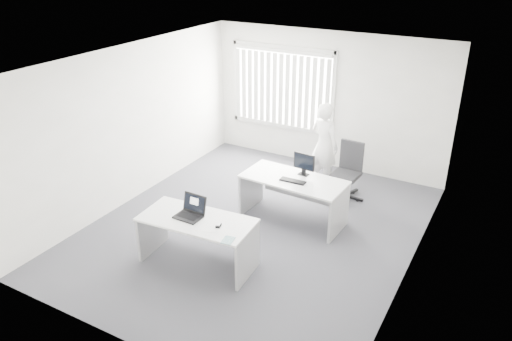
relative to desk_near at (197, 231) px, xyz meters
The scene contains 18 objects.
ground 1.39m from the desk_near, 78.84° to the left, with size 6.00×6.00×0.00m, color #4F4F57.
wall_back 4.35m from the desk_near, 86.67° to the left, with size 5.00×0.02×2.80m, color white.
wall_front 1.96m from the desk_near, 81.92° to the right, with size 5.00×0.02×2.80m, color white.
wall_left 2.72m from the desk_near, 150.87° to the left, with size 0.02×6.00×2.80m, color white.
wall_right 3.14m from the desk_near, 24.55° to the left, with size 0.02×6.00×2.80m, color white.
ceiling 2.59m from the desk_near, 78.84° to the left, with size 5.00×6.00×0.02m, color silver.
window 4.40m from the desk_near, 100.12° to the left, with size 2.32×0.06×1.76m, color silver.
blinds 4.33m from the desk_near, 100.26° to the left, with size 2.20×0.10×1.50m, color silver, non-canonical shape.
desk_near is the anchor object (origin of this frame).
desk_far 1.94m from the desk_near, 69.76° to the left, with size 1.75×0.89×0.78m.
office_chair 3.29m from the desk_near, 69.11° to the left, with size 0.64×0.64×1.06m.
person 3.38m from the desk_near, 79.66° to the left, with size 0.61×0.40×1.67m, color white.
laptop 0.38m from the desk_near, 166.58° to the right, with size 0.38×0.34×0.30m, color black, non-canonical shape.
paper_sheet 0.39m from the desk_near, 20.77° to the right, with size 0.29×0.21×0.00m, color white.
mouse 0.45m from the desk_near, ahead, with size 0.06×0.11×0.04m, color silver, non-canonical shape.
booklet 0.77m from the desk_near, 20.60° to the right, with size 0.14×0.20×0.01m, color silver.
keyboard 1.86m from the desk_near, 67.56° to the left, with size 0.43×0.14×0.02m, color black.
monitor 2.21m from the desk_near, 69.74° to the left, with size 0.38×0.11×0.38m, color black, non-canonical shape.
Camera 1 is at (3.49, -6.22, 4.38)m, focal length 35.00 mm.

